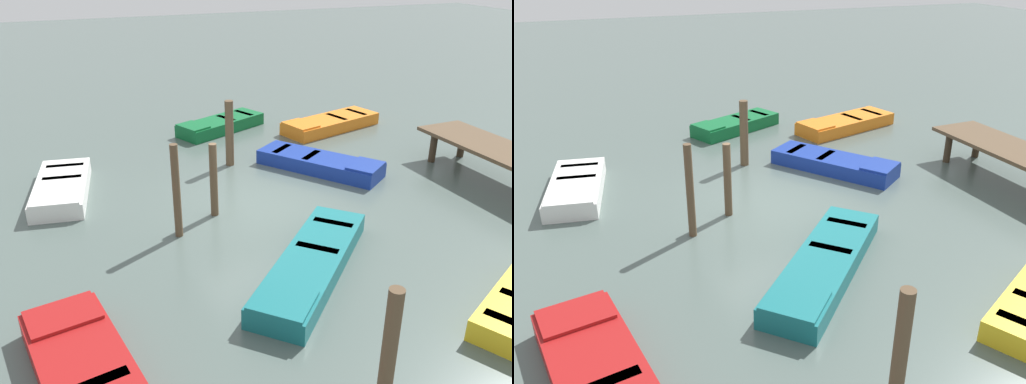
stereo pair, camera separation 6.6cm
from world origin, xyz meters
TOP-DOWN VIEW (x-y plane):
  - ground_plane at (0.00, 0.00)m, footprint 80.00×80.00m
  - dock_segment at (1.24, 6.50)m, footprint 5.31×1.75m
  - rowboat_teal at (3.21, -0.11)m, footprint 3.75×3.70m
  - rowboat_white at (-2.29, -4.38)m, footprint 3.24×1.68m
  - rowboat_orange at (-4.64, 4.55)m, footprint 2.15×3.78m
  - rowboat_blue at (-1.44, 2.51)m, footprint 3.51×2.96m
  - rowboat_green at (-5.87, 0.97)m, footprint 2.29×3.30m
  - rowboat_red at (4.77, -4.38)m, footprint 3.77×1.88m
  - mooring_piling_far_left at (0.12, -1.09)m, footprint 0.18×0.18m
  - mooring_piling_near_left at (6.56, -0.71)m, footprint 0.21×0.21m
  - mooring_piling_center at (0.81, -2.12)m, footprint 0.17×0.17m
  - mooring_piling_mid_left at (-2.76, 0.27)m, footprint 0.24×0.24m

SIDE VIEW (x-z plane):
  - ground_plane at x=0.00m, z-range 0.00..0.00m
  - rowboat_teal at x=3.21m, z-range -0.01..0.45m
  - rowboat_red at x=4.77m, z-range -0.01..0.45m
  - rowboat_orange at x=-4.64m, z-range -0.01..0.45m
  - rowboat_blue at x=-1.44m, z-range -0.01..0.45m
  - rowboat_green at x=-5.87m, z-range -0.01..0.45m
  - rowboat_white at x=-2.29m, z-range -0.01..0.45m
  - dock_segment at x=1.24m, z-range 0.36..1.31m
  - mooring_piling_far_left at x=0.12m, z-range 0.00..1.77m
  - mooring_piling_mid_left at x=-2.76m, z-range 0.00..1.89m
  - mooring_piling_near_left at x=6.56m, z-range 0.00..1.97m
  - mooring_piling_center at x=0.81m, z-range 0.00..2.12m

